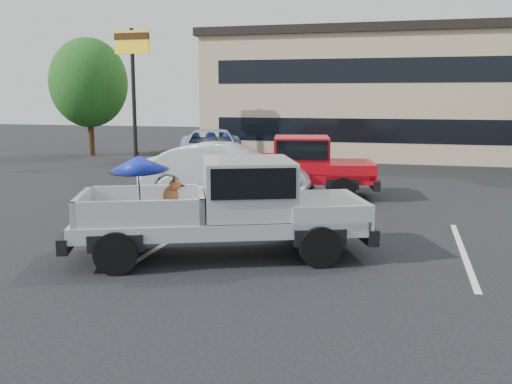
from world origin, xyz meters
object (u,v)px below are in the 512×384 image
silver_pickup (236,202)px  silver_sedan (227,172)px  tree_left (89,83)px  red_pickup (296,164)px  motel_sign (132,60)px  tree_back (487,71)px  blue_suv (211,149)px

silver_pickup → silver_sedan: (-2.00, 5.84, -0.22)m
tree_left → red_pickup: bearing=-37.2°
red_pickup → silver_pickup: bearing=-100.0°
silver_pickup → motel_sign: bearing=102.0°
silver_pickup → red_pickup: bearing=69.6°
tree_left → silver_sedan: tree_left is taller
tree_left → silver_pickup: tree_left is taller
motel_sign → tree_back: size_ratio=0.84×
tree_left → blue_suv: size_ratio=1.00×
silver_sedan → motel_sign: bearing=41.9°
tree_back → blue_suv: bearing=-138.3°
motel_sign → red_pickup: size_ratio=1.02×
motel_sign → red_pickup: 11.44m
silver_sedan → silver_pickup: bearing=-160.9°
tree_left → silver_sedan: 15.26m
motel_sign → silver_sedan: 10.75m
tree_back → red_pickup: bearing=-114.0°
motel_sign → tree_back: bearing=32.0°
silver_pickup → red_pickup: silver_pickup is taller
tree_left → tree_back: (20.00, 7.00, 0.68)m
tree_left → tree_back: size_ratio=0.85×
tree_left → tree_back: 21.20m
tree_back → red_pickup: size_ratio=1.21×
motel_sign → silver_pickup: bearing=-56.9°
blue_suv → tree_left: bearing=135.5°
red_pickup → silver_sedan: bearing=-165.3°
tree_left → silver_pickup: bearing=-52.1°
motel_sign → blue_suv: (3.89, -0.81, -3.82)m
blue_suv → silver_pickup: bearing=-87.7°
silver_pickup → tree_back: bearing=51.5°
silver_pickup → blue_suv: silver_pickup is taller
red_pickup → silver_sedan: size_ratio=1.16×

